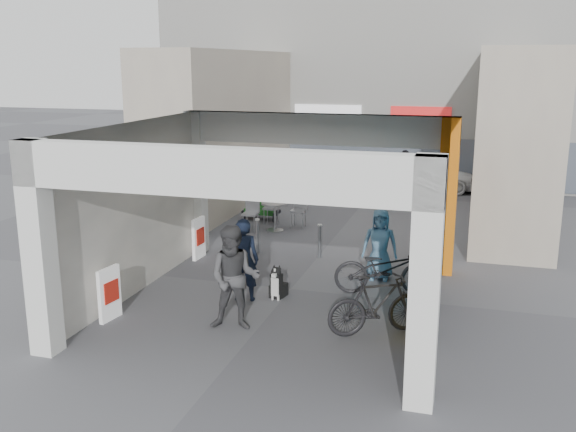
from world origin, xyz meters
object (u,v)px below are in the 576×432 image
(cafe_set, at_px, (274,216))
(man_back_turned, at_px, (234,278))
(border_collie, at_px, (277,285))
(man_crates, at_px, (405,176))
(man_with_dog, at_px, (244,260))
(bicycle_rear, at_px, (378,304))
(bicycle_front, at_px, (385,269))
(white_van, at_px, (423,174))
(produce_stand, at_px, (261,210))
(man_elderly, at_px, (380,244))

(cafe_set, height_order, man_back_turned, man_back_turned)
(border_collie, xyz_separation_m, man_crates, (1.41, 9.94, 0.60))
(man_with_dog, xyz_separation_m, man_crates, (2.02, 10.22, 0.05))
(man_with_dog, relative_size, bicycle_rear, 0.93)
(bicycle_front, distance_m, white_van, 11.24)
(produce_stand, distance_m, bicycle_rear, 8.75)
(bicycle_rear, relative_size, white_van, 0.49)
(man_elderly, bearing_deg, man_crates, 87.35)
(man_with_dog, distance_m, man_crates, 10.42)
(man_with_dog, xyz_separation_m, man_elderly, (2.40, 2.03, -0.06))
(border_collie, bearing_deg, man_elderly, 56.25)
(man_back_turned, height_order, bicycle_rear, man_back_turned)
(man_back_turned, bearing_deg, man_elderly, 47.61)
(produce_stand, bearing_deg, border_collie, -87.46)
(border_collie, distance_m, man_back_turned, 1.80)
(man_crates, distance_m, bicycle_front, 9.13)
(man_with_dog, distance_m, white_van, 12.60)
(white_van, bearing_deg, man_back_turned, 161.76)
(cafe_set, bearing_deg, bicycle_front, -49.93)
(border_collie, xyz_separation_m, man_with_dog, (-0.61, -0.28, 0.56))
(white_van, bearing_deg, cafe_set, 142.14)
(bicycle_front, bearing_deg, man_back_turned, 125.74)
(produce_stand, bearing_deg, bicycle_rear, -76.85)
(produce_stand, relative_size, white_van, 0.29)
(bicycle_front, bearing_deg, bicycle_rear, 173.01)
(bicycle_front, bearing_deg, produce_stand, 28.15)
(border_collie, relative_size, man_with_dog, 0.42)
(bicycle_rear, bearing_deg, produce_stand, 2.14)
(produce_stand, xyz_separation_m, bicycle_rear, (4.65, -7.41, 0.26))
(border_collie, bearing_deg, produce_stand, 123.24)
(man_back_turned, bearing_deg, bicycle_rear, -0.33)
(man_with_dog, height_order, bicycle_front, man_with_dog)
(man_crates, bearing_deg, bicycle_rear, 98.80)
(man_back_turned, relative_size, man_crates, 1.06)
(border_collie, height_order, bicycle_rear, bicycle_rear)
(man_back_turned, height_order, man_elderly, man_back_turned)
(man_with_dog, height_order, man_elderly, man_with_dog)
(cafe_set, height_order, border_collie, cafe_set)
(bicycle_front, bearing_deg, white_van, -10.68)
(border_collie, xyz_separation_m, bicycle_front, (2.03, 0.84, 0.25))
(man_elderly, xyz_separation_m, man_crates, (-0.38, 8.19, 0.10))
(man_elderly, bearing_deg, bicycle_front, -80.38)
(cafe_set, bearing_deg, bicycle_rear, -58.76)
(man_back_turned, distance_m, white_van, 13.90)
(bicycle_front, relative_size, bicycle_rear, 1.13)
(man_crates, xyz_separation_m, bicycle_front, (0.62, -9.10, -0.35))
(man_back_turned, xyz_separation_m, bicycle_rear, (2.46, 0.48, -0.40))
(cafe_set, xyz_separation_m, bicycle_front, (3.81, -4.53, 0.19))
(cafe_set, distance_m, man_back_turned, 7.21)
(produce_stand, relative_size, man_elderly, 0.69)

